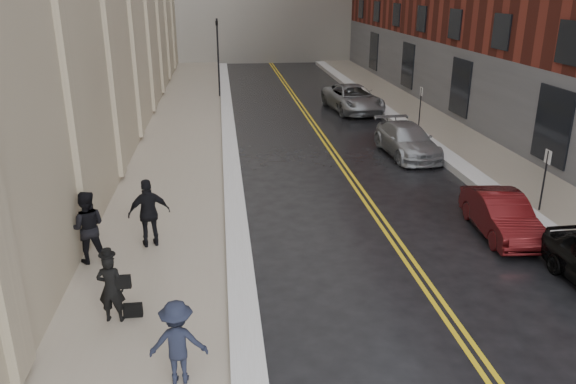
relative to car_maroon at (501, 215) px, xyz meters
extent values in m
cube|color=gray|center=(-10.32, 9.37, -0.56)|extent=(4.00, 64.00, 0.15)
cube|color=gray|center=(3.18, 9.37, -0.56)|extent=(3.00, 64.00, 0.15)
cube|color=gold|center=(-3.44, 9.37, -0.64)|extent=(0.12, 64.00, 0.01)
cube|color=gold|center=(-3.20, 9.37, -0.64)|extent=(0.12, 64.00, 0.01)
cube|color=white|center=(-8.02, 9.37, -0.51)|extent=(0.70, 60.80, 0.26)
cube|color=white|center=(1.33, 9.37, -0.49)|extent=(0.85, 60.80, 0.30)
cylinder|color=black|center=(-8.42, 23.37, 1.96)|extent=(0.12, 0.12, 5.20)
imported|color=black|center=(-8.42, 23.37, 3.96)|extent=(0.18, 0.15, 0.90)
cylinder|color=black|center=(2.08, 1.37, 0.46)|extent=(0.06, 0.06, 2.20)
cube|color=white|center=(2.08, 1.37, 1.36)|extent=(0.02, 0.35, 0.45)
cylinder|color=black|center=(2.08, 13.37, 0.46)|extent=(0.06, 0.06, 2.20)
cube|color=white|center=(2.08, 13.37, 1.36)|extent=(0.02, 0.35, 0.45)
imported|color=#450C0E|center=(0.00, 0.00, 0.00)|extent=(1.65, 3.97, 1.28)
imported|color=#94969B|center=(-0.14, 8.66, 0.05)|extent=(2.15, 4.84, 1.38)
imported|color=gray|center=(-0.41, 18.25, 0.14)|extent=(3.20, 5.84, 1.55)
imported|color=black|center=(-10.91, -3.71, 0.32)|extent=(0.63, 0.45, 1.63)
imported|color=black|center=(-12.02, -0.68, 0.52)|extent=(1.06, 0.87, 2.01)
imported|color=black|center=(-9.32, -5.95, 0.36)|extent=(1.11, 0.67, 1.69)
imported|color=black|center=(-10.49, 0.14, 0.51)|extent=(1.26, 0.75, 2.00)
camera|label=1|loc=(-8.33, -14.90, 6.56)|focal=35.00mm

